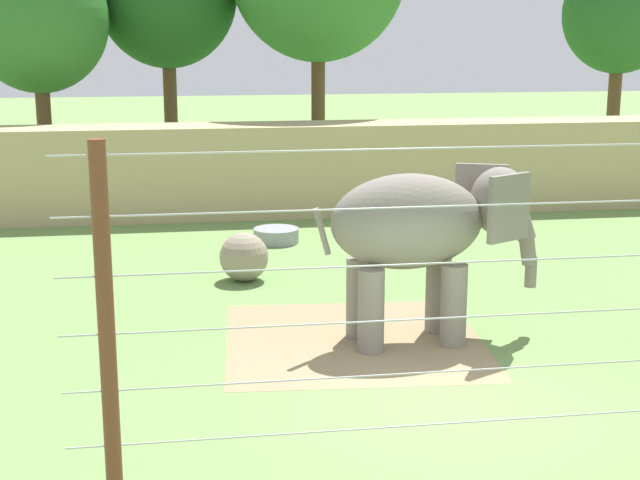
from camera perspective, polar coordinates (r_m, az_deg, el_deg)
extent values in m
plane|color=#6B8E4C|center=(13.28, 7.66, -9.84)|extent=(120.00, 120.00, 0.00)
cube|color=#937F5B|center=(15.66, 2.08, -6.14)|extent=(4.54, 4.56, 0.01)
cube|color=tan|center=(25.99, -0.79, 4.39)|extent=(36.00, 1.80, 2.51)
cylinder|color=gray|center=(16.04, 7.24, -3.21)|extent=(0.43, 0.43, 1.37)
cylinder|color=gray|center=(15.36, 8.18, -3.97)|extent=(0.43, 0.43, 1.37)
cylinder|color=gray|center=(15.64, 2.40, -3.54)|extent=(0.43, 0.43, 1.37)
cylinder|color=gray|center=(14.94, 3.14, -4.34)|extent=(0.43, 0.43, 1.37)
ellipsoid|color=gray|center=(15.15, 5.37, 1.14)|extent=(2.62, 1.53, 1.56)
ellipsoid|color=gray|center=(15.65, 10.96, 2.36)|extent=(1.03, 1.13, 1.13)
cube|color=gray|center=(16.15, 9.82, 2.72)|extent=(0.86, 0.41, 1.08)
cube|color=gray|center=(15.09, 11.49, 1.94)|extent=(0.82, 0.51, 1.08)
cylinder|color=gray|center=(15.90, 12.29, 0.98)|extent=(0.50, 0.34, 0.61)
cylinder|color=gray|center=(16.04, 12.60, -0.51)|extent=(0.36, 0.28, 0.57)
cylinder|color=gray|center=(16.17, 12.78, -1.88)|extent=(0.21, 0.21, 0.54)
cylinder|color=gray|center=(14.81, 0.12, 0.53)|extent=(0.30, 0.12, 0.78)
sphere|color=gray|center=(19.16, -4.68, -1.04)|extent=(1.01, 1.01, 1.01)
cylinder|color=brown|center=(10.01, -12.93, -5.47)|extent=(0.18, 0.18, 4.03)
cylinder|color=#B7B7BC|center=(11.04, 11.09, -10.75)|extent=(9.73, 0.02, 0.02)
cylinder|color=#B7B7BC|center=(10.81, 11.24, -7.70)|extent=(9.73, 0.02, 0.02)
cylinder|color=#B7B7BC|center=(10.61, 11.39, -4.52)|extent=(9.73, 0.02, 0.02)
cylinder|color=#B7B7BC|center=(10.44, 11.54, -1.23)|extent=(9.73, 0.02, 0.02)
cylinder|color=#B7B7BC|center=(10.31, 11.69, 2.16)|extent=(9.73, 0.02, 0.02)
cylinder|color=#B7B7BC|center=(10.21, 11.85, 5.62)|extent=(9.73, 0.02, 0.02)
cylinder|color=gray|center=(22.59, -2.70, 0.28)|extent=(1.10, 1.10, 0.35)
cylinder|color=#38607A|center=(22.55, -2.70, 0.64)|extent=(1.01, 1.01, 0.02)
cylinder|color=brown|center=(33.54, 17.47, 6.96)|extent=(0.44, 0.44, 3.94)
ellipsoid|color=#235B23|center=(33.39, 17.89, 13.06)|extent=(3.78, 3.78, 3.97)
cylinder|color=brown|center=(30.15, -0.11, 7.53)|extent=(0.44, 0.44, 4.56)
cylinder|color=brown|center=(31.27, -9.10, 7.27)|extent=(0.44, 0.44, 4.24)
cylinder|color=brown|center=(29.59, -16.46, 5.95)|extent=(0.44, 0.44, 3.58)
ellipsoid|color=#2D6B28|center=(29.41, -16.91, 12.83)|extent=(4.15, 4.15, 4.36)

